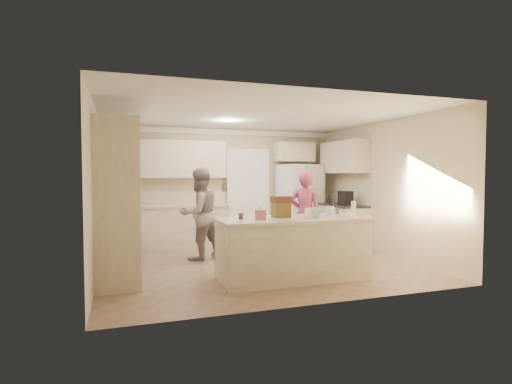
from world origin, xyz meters
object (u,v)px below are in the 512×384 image
object	(u,v)px
utensil_crock	(330,211)
tissue_box	(261,215)
teen_girl	(305,214)
dollhouse_body	(281,210)
refrigerator	(300,203)
coffee_maker	(345,198)
island_base	(293,250)
teen_boy	(199,214)

from	to	relation	value
utensil_crock	tissue_box	distance (m)	1.21
utensil_crock	teen_girl	distance (m)	1.33
dollhouse_body	tissue_box	bearing A→B (deg)	-153.43
dollhouse_body	refrigerator	bearing A→B (deg)	60.44
coffee_maker	dollhouse_body	distance (m)	2.84
utensil_crock	dollhouse_body	bearing A→B (deg)	176.42
teen_girl	utensil_crock	bearing A→B (deg)	114.32
refrigerator	island_base	bearing A→B (deg)	-128.15
tissue_box	dollhouse_body	xyz separation A→B (m)	(0.40, 0.20, 0.04)
coffee_maker	island_base	bearing A→B (deg)	-137.17
teen_boy	utensil_crock	bearing A→B (deg)	108.21
utensil_crock	dollhouse_body	xyz separation A→B (m)	(-0.80, 0.05, 0.04)
island_base	utensil_crock	size ratio (longest dim) A/B	14.67
island_base	dollhouse_body	bearing A→B (deg)	146.31
refrigerator	dollhouse_body	distance (m)	3.37
teen_boy	teen_girl	size ratio (longest dim) A/B	1.04
refrigerator	tissue_box	size ratio (longest dim) A/B	12.86
teen_boy	teen_girl	distance (m)	1.99
utensil_crock	refrigerator	bearing A→B (deg)	73.86
utensil_crock	teen_boy	world-z (taller)	teen_boy
refrigerator	teen_boy	size ratio (longest dim) A/B	1.06
utensil_crock	tissue_box	xyz separation A→B (m)	(-1.20, -0.15, -0.00)
dollhouse_body	teen_girl	distance (m)	1.62
dollhouse_body	teen_boy	distance (m)	1.95
tissue_box	dollhouse_body	distance (m)	0.45
coffee_maker	teen_boy	xyz separation A→B (m)	(-3.14, -0.10, -0.22)
island_base	teen_girl	bearing A→B (deg)	57.88
island_base	tissue_box	xyz separation A→B (m)	(-0.55, -0.10, 0.56)
refrigerator	utensil_crock	size ratio (longest dim) A/B	12.00
tissue_box	utensil_crock	bearing A→B (deg)	7.13
refrigerator	utensil_crock	distance (m)	3.10
refrigerator	utensil_crock	xyz separation A→B (m)	(-0.86, -2.98, 0.10)
coffee_maker	tissue_box	world-z (taller)	coffee_maker
refrigerator	dollhouse_body	world-z (taller)	refrigerator
island_base	tissue_box	bearing A→B (deg)	-169.70
utensil_crock	teen_boy	bearing A→B (deg)	134.85
teen_girl	refrigerator	bearing A→B (deg)	-78.42
island_base	tissue_box	world-z (taller)	tissue_box
island_base	utensil_crock	xyz separation A→B (m)	(0.65, 0.05, 0.56)
dollhouse_body	teen_boy	bearing A→B (deg)	118.93
refrigerator	island_base	world-z (taller)	refrigerator
island_base	teen_boy	bearing A→B (deg)	121.19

